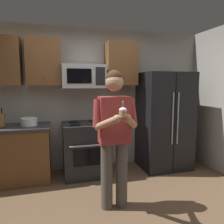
% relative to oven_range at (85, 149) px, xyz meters
% --- Properties ---
extents(ground_plane, '(6.00, 6.00, 0.00)m').
position_rel_oven_range_xyz_m(ground_plane, '(0.15, -1.36, -0.46)').
color(ground_plane, brown).
extents(wall_back, '(4.40, 0.10, 2.60)m').
position_rel_oven_range_xyz_m(wall_back, '(0.15, 0.39, 0.84)').
color(wall_back, gray).
rests_on(wall_back, ground).
extents(oven_range, '(0.76, 0.70, 0.93)m').
position_rel_oven_range_xyz_m(oven_range, '(0.00, 0.00, 0.00)').
color(oven_range, black).
rests_on(oven_range, ground).
extents(microwave, '(0.74, 0.41, 0.40)m').
position_rel_oven_range_xyz_m(microwave, '(0.00, 0.12, 1.26)').
color(microwave, '#9EA0A5').
extents(refrigerator, '(0.90, 0.75, 1.80)m').
position_rel_oven_range_xyz_m(refrigerator, '(1.50, -0.04, 0.44)').
color(refrigerator, black).
rests_on(refrigerator, ground).
extents(cabinet_row_upper, '(2.78, 0.36, 0.76)m').
position_rel_oven_range_xyz_m(cabinet_row_upper, '(-0.57, 0.17, 1.49)').
color(cabinet_row_upper, brown).
extents(counter_left, '(1.44, 0.66, 0.92)m').
position_rel_oven_range_xyz_m(counter_left, '(-1.30, 0.02, 0.00)').
color(counter_left, brown).
rests_on(counter_left, ground).
extents(bowl_large_white, '(0.27, 0.27, 0.12)m').
position_rel_oven_range_xyz_m(bowl_large_white, '(-0.91, 0.04, 0.52)').
color(bowl_large_white, white).
rests_on(bowl_large_white, counter_left).
extents(person, '(0.60, 0.48, 1.76)m').
position_rel_oven_range_xyz_m(person, '(0.21, -1.12, 0.53)').
color(person, '#4C4742').
rests_on(person, ground).
extents(cupcake, '(0.09, 0.09, 0.17)m').
position_rel_oven_range_xyz_m(cupcake, '(0.21, -1.45, 0.83)').
color(cupcake, '#A87F56').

